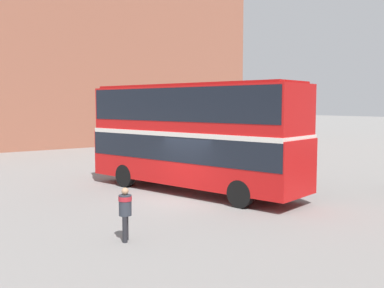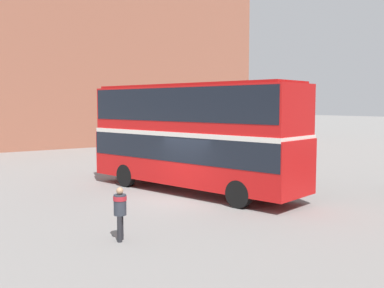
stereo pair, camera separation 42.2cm
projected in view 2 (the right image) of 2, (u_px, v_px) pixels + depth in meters
The scene contains 4 objects.
ground_plane at pixel (179, 200), 18.35m from camera, with size 240.00×240.00×0.00m, color gray.
building_row_left at pixel (78, 60), 44.82m from camera, with size 11.06×36.47×16.69m.
double_decker_bus at pixel (192, 131), 19.85m from camera, with size 10.96×4.89×4.79m.
pedestrian_foreground at pixel (120, 208), 12.82m from camera, with size 0.54×0.54×1.56m.
Camera 2 is at (15.11, -9.94, 3.92)m, focal length 42.00 mm.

